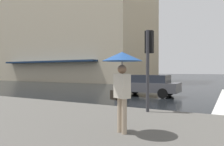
# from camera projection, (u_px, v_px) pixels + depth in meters

# --- Properties ---
(haussmann_block_mid) EXTENTS (16.21, 24.03, 21.55)m
(haussmann_block_mid) POSITION_uv_depth(u_px,v_px,m) (80.00, 21.00, 38.73)
(haussmann_block_mid) COLOR beige
(haussmann_block_mid) RESTS_ON ground_plane
(traffic_signal_post) EXTENTS (0.44, 0.30, 3.05)m
(traffic_signal_post) POSITION_uv_depth(u_px,v_px,m) (149.00, 53.00, 8.23)
(traffic_signal_post) COLOR #333338
(traffic_signal_post) RESTS_ON sidewalk_pavement
(car_dark_grey) EXTENTS (1.85, 4.10, 1.41)m
(car_dark_grey) POSITION_uv_depth(u_px,v_px,m) (148.00, 85.00, 14.52)
(car_dark_grey) COLOR #4C4C51
(car_dark_grey) RESTS_ON ground_plane
(pedestrian_with_floral_umbrella) EXTENTS (1.00, 1.00, 2.00)m
(pedestrian_with_floral_umbrella) POSITION_uv_depth(u_px,v_px,m) (122.00, 68.00, 5.36)
(pedestrian_with_floral_umbrella) COLOR beige
(pedestrian_with_floral_umbrella) RESTS_ON sidewalk_pavement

